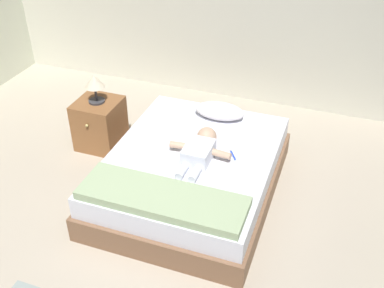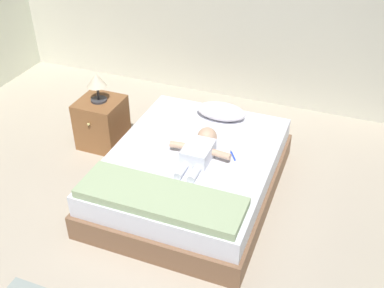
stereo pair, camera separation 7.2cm
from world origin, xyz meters
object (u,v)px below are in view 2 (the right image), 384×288
at_px(pillow, 221,111).
at_px(baby, 200,149).
at_px(bed, 192,173).
at_px(lamp, 97,82).
at_px(toothbrush, 232,155).
at_px(nightstand, 102,123).

distance_m(pillow, baby, 0.66).
height_order(bed, lamp, lamp).
distance_m(bed, lamp, 1.28).
bearing_deg(lamp, pillow, 12.94).
bearing_deg(pillow, baby, -87.08).
xyz_separation_m(pillow, lamp, (-1.15, -0.26, 0.22)).
xyz_separation_m(toothbrush, nightstand, (-1.43, 0.29, -0.17)).
distance_m(bed, baby, 0.29).
distance_m(bed, nightstand, 1.18).
distance_m(pillow, lamp, 1.20).
bearing_deg(bed, nightstand, 160.88).
bearing_deg(baby, lamp, 161.78).
bearing_deg(lamp, toothbrush, -11.24).
xyz_separation_m(bed, toothbrush, (0.32, 0.10, 0.22)).
xyz_separation_m(pillow, baby, (0.03, -0.66, 0.00)).
bearing_deg(toothbrush, bed, -162.83).
relative_size(pillow, nightstand, 0.95).
relative_size(bed, pillow, 3.77).
distance_m(toothbrush, nightstand, 1.47).
xyz_separation_m(baby, lamp, (-1.19, 0.39, 0.22)).
bearing_deg(pillow, nightstand, -167.06).
bearing_deg(nightstand, toothbrush, -11.24).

